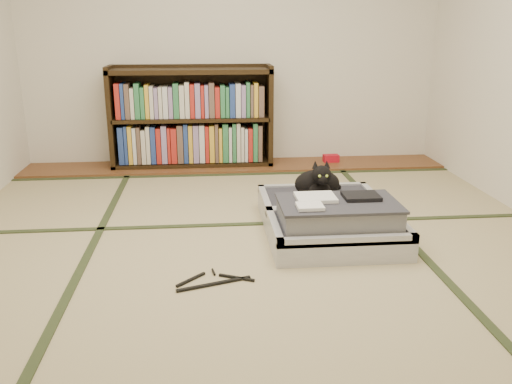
{
  "coord_description": "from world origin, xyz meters",
  "views": [
    {
      "loc": [
        -0.27,
        -3.1,
        1.33
      ],
      "look_at": [
        0.05,
        0.35,
        0.25
      ],
      "focal_mm": 38.0,
      "sensor_mm": 36.0,
      "label": 1
    }
  ],
  "objects": [
    {
      "name": "wood_strip",
      "position": [
        0.0,
        2.0,
        0.01
      ],
      "size": [
        4.0,
        0.5,
        0.02
      ],
      "primitive_type": "cube",
      "color": "brown",
      "rests_on": "ground"
    },
    {
      "name": "red_item",
      "position": [
        0.95,
        2.03,
        0.06
      ],
      "size": [
        0.15,
        0.1,
        0.07
      ],
      "primitive_type": "cube",
      "rotation": [
        0.0,
        0.0,
        0.05
      ],
      "color": "red",
      "rests_on": "wood_strip"
    },
    {
      "name": "hanger",
      "position": [
        -0.25,
        -0.46,
        0.01
      ],
      "size": [
        0.42,
        0.25,
        0.01
      ],
      "color": "black",
      "rests_on": "floor"
    },
    {
      "name": "cat",
      "position": [
        0.5,
        0.46,
        0.27
      ],
      "size": [
        0.37,
        0.37,
        0.3
      ],
      "color": "black",
      "rests_on": "suitcase"
    },
    {
      "name": "floor",
      "position": [
        0.0,
        0.0,
        0.0
      ],
      "size": [
        4.5,
        4.5,
        0.0
      ],
      "primitive_type": "plane",
      "color": "tan",
      "rests_on": "ground"
    },
    {
      "name": "bookcase",
      "position": [
        -0.4,
        2.07,
        0.45
      ],
      "size": [
        1.53,
        0.35,
        0.98
      ],
      "color": "black",
      "rests_on": "wood_strip"
    },
    {
      "name": "suitcase",
      "position": [
        0.51,
        0.17,
        0.11
      ],
      "size": [
        0.82,
        1.1,
        0.32
      ],
      "color": "silver",
      "rests_on": "floor"
    },
    {
      "name": "tatami_borders",
      "position": [
        0.0,
        0.49,
        0.0
      ],
      "size": [
        4.0,
        4.5,
        0.01
      ],
      "color": "#2D381E",
      "rests_on": "ground"
    },
    {
      "name": "cable_coil",
      "position": [
        0.68,
        0.49,
        0.17
      ],
      "size": [
        0.11,
        0.11,
        0.03
      ],
      "color": "white",
      "rests_on": "suitcase"
    }
  ]
}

